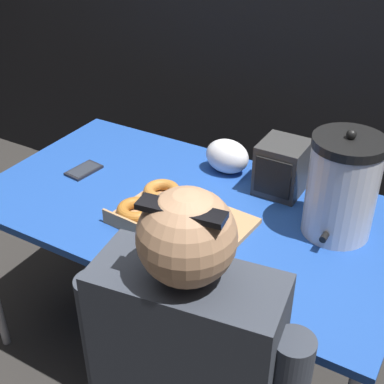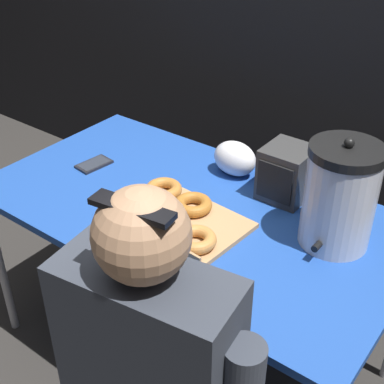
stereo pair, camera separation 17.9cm
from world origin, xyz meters
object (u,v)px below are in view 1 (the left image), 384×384
object	(u,v)px
coffee_urn	(342,187)
space_heater	(282,167)
cell_phone	(83,171)
donut_box	(176,216)

from	to	relation	value
coffee_urn	space_heater	bearing A→B (deg)	150.60
coffee_urn	space_heater	distance (m)	0.29
cell_phone	donut_box	bearing A→B (deg)	-5.07
coffee_urn	space_heater	size ratio (longest dim) A/B	1.90
donut_box	coffee_urn	distance (m)	0.53
donut_box	space_heater	xyz separation A→B (m)	(0.22, 0.36, 0.07)
coffee_urn	cell_phone	distance (m)	0.96
coffee_urn	cell_phone	size ratio (longest dim) A/B	2.53
coffee_urn	cell_phone	bearing A→B (deg)	-172.89
donut_box	coffee_urn	bearing A→B (deg)	29.74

